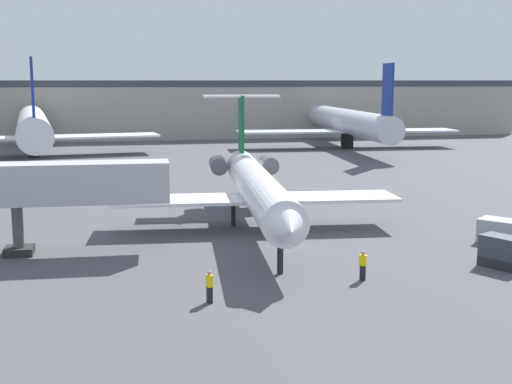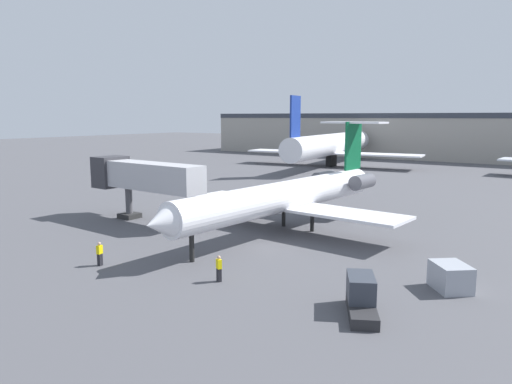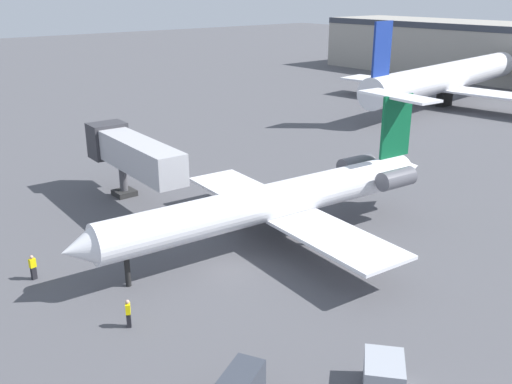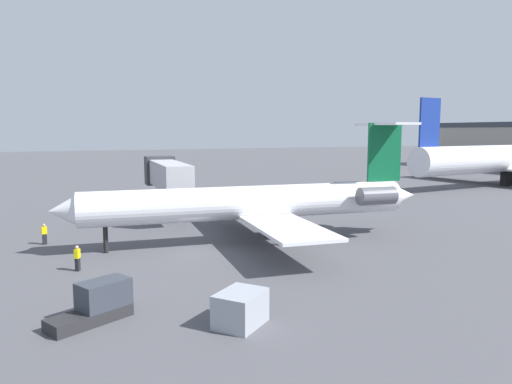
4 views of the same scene
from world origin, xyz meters
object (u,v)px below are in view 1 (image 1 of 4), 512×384
Objects in this scene: ground_crew_marshaller at (363,265)px; parked_airliner_west_end at (33,126)px; parked_airliner_west_mid at (348,122)px; regional_jet at (256,184)px; cargo_container_uld at (498,231)px; ground_crew_loader at (209,286)px; baggage_tug_lead at (507,255)px; jet_bridge at (45,185)px.

parked_airliner_west_end reaches higher than ground_crew_marshaller.
regional_jet is at bearing -115.64° from parked_airliner_west_mid.
ground_crew_marshaller is at bearing -77.69° from regional_jet.
ground_crew_marshaller is at bearing -108.75° from parked_airliner_west_mid.
ground_crew_marshaller is 0.56× the size of cargo_container_uld.
ground_crew_marshaller is at bearing 13.33° from ground_crew_loader.
baggage_tug_lead is at bearing -48.21° from regional_jet.
ground_crew_loader is at bearing -114.29° from parked_airliner_west_mid.
cargo_container_uld is at bearing 28.26° from ground_crew_marshaller.
parked_airliner_west_end is at bearing 97.06° from jet_bridge.
jet_bridge is at bearing 161.13° from baggage_tug_lead.
parked_airliner_west_end is (-25.05, 68.54, 3.63)m from ground_crew_marshaller.
parked_airliner_west_end is at bearing 121.19° from cargo_container_uld.
ground_crew_marshaller is 0.04× the size of parked_airliner_west_end.
cargo_container_uld is 65.92m from parked_airliner_west_mid.
regional_jet reaches higher than cargo_container_uld.
regional_jet is 15.39m from jet_bridge.
cargo_container_uld is (15.53, -7.71, -2.59)m from regional_jet.
cargo_container_uld is at bearing -58.81° from parked_airliner_west_end.
regional_jet is 10.13× the size of cargo_container_uld.
jet_bridge is 3.29× the size of baggage_tug_lead.
baggage_tug_lead is at bearing -117.23° from cargo_container_uld.
ground_crew_marshaller is 9.26m from baggage_tug_lead.
regional_jet is 18.22× the size of ground_crew_loader.
parked_airliner_west_end reaches higher than cargo_container_uld.
parked_airliner_west_mid is (33.18, 73.53, 3.43)m from ground_crew_loader.
ground_crew_marshaller is at bearing -28.77° from jet_bridge.
parked_airliner_west_end is at bearing 102.85° from ground_crew_loader.
parked_airliner_west_mid is (11.85, 64.75, 3.47)m from cargo_container_uld.
baggage_tug_lead reaches higher than ground_crew_marshaller.
baggage_tug_lead is 1.38× the size of cargo_container_uld.
parked_airliner_west_mid reaches higher than cargo_container_uld.
ground_crew_loader is at bearing -77.15° from parked_airliner_west_end.
jet_bridge is 15.25m from ground_crew_loader.
parked_airliner_west_end is at bearing 112.03° from regional_jet.
parked_airliner_west_end reaches higher than parked_airliner_west_mid.
ground_crew_loader reaches higher than cargo_container_uld.
baggage_tug_lead is (27.02, -9.23, -3.65)m from jet_bridge.
parked_airliner_west_mid is at bearing 79.63° from cargo_container_uld.
jet_bridge is 74.62m from parked_airliner_west_mid.
ground_crew_loader is 18.36m from baggage_tug_lead.
ground_crew_marshaller reaches higher than cargo_container_uld.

